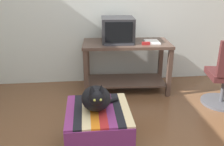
% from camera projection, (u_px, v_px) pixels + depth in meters
% --- Properties ---
extents(desk, '(1.26, 0.67, 0.72)m').
position_uv_depth(desk, '(126.00, 58.00, 3.56)').
color(desk, '#4C382D').
rests_on(desk, ground_plane).
extents(tv_monitor, '(0.47, 0.47, 0.34)m').
position_uv_depth(tv_monitor, '(118.00, 30.00, 3.46)').
color(tv_monitor, '#28282B').
rests_on(tv_monitor, desk).
extents(keyboard, '(0.40, 0.16, 0.02)m').
position_uv_depth(keyboard, '(119.00, 44.00, 3.34)').
color(keyboard, '#333338').
rests_on(keyboard, desk).
extents(book, '(0.22, 0.28, 0.02)m').
position_uv_depth(book, '(152.00, 42.00, 3.45)').
color(book, white).
rests_on(book, desk).
extents(ottoman_with_blanket, '(0.58, 0.65, 0.43)m').
position_uv_depth(ottoman_with_blanket, '(98.00, 130.00, 2.33)').
color(ottoman_with_blanket, '#7A664C').
rests_on(ottoman_with_blanket, ground_plane).
extents(cat, '(0.36, 0.35, 0.29)m').
position_uv_depth(cat, '(96.00, 98.00, 2.21)').
color(cat, black).
rests_on(cat, ottoman_with_blanket).
extents(stapler, '(0.11, 0.05, 0.04)m').
position_uv_depth(stapler, '(146.00, 43.00, 3.33)').
color(stapler, '#A31E1E').
rests_on(stapler, desk).
extents(pen, '(0.02, 0.14, 0.01)m').
position_uv_depth(pen, '(152.00, 41.00, 3.56)').
color(pen, '#B7B7BC').
rests_on(pen, desk).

